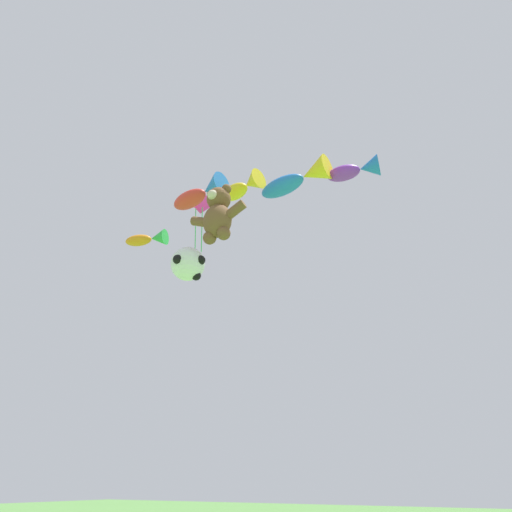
{
  "coord_description": "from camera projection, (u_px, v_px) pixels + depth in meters",
  "views": [
    {
      "loc": [
        6.64,
        -3.43,
        1.79
      ],
      "look_at": [
        1.85,
        5.06,
        7.37
      ],
      "focal_mm": 28.0,
      "sensor_mm": 36.0,
      "label": 1
    }
  ],
  "objects": [
    {
      "name": "fish_kite_crimson",
      "position": [
        201.0,
        194.0,
        13.92
      ],
      "size": [
        2.32,
        1.02,
        0.83
      ],
      "color": "red"
    },
    {
      "name": "diamond_kite",
      "position": [
        201.0,
        209.0,
        15.0
      ],
      "size": [
        0.76,
        0.72,
        2.73
      ],
      "color": "#E53F9E"
    },
    {
      "name": "fish_kite_violet",
      "position": [
        356.0,
        170.0,
        11.51
      ],
      "size": [
        1.55,
        0.78,
        0.63
      ],
      "color": "purple"
    },
    {
      "name": "soccer_ball_kite",
      "position": [
        188.0,
        264.0,
        11.32
      ],
      "size": [
        1.07,
        1.06,
        0.98
      ],
      "color": "white"
    },
    {
      "name": "fish_kite_goldfin",
      "position": [
        244.0,
        187.0,
        13.1
      ],
      "size": [
        1.65,
        0.93,
        0.71
      ],
      "color": "yellow"
    },
    {
      "name": "teddy_bear_kite",
      "position": [
        218.0,
        214.0,
        11.76
      ],
      "size": [
        1.91,
        0.84,
        1.94
      ],
      "color": "brown"
    },
    {
      "name": "fish_kite_tangerine",
      "position": [
        148.0,
        239.0,
        14.65
      ],
      "size": [
        1.67,
        0.95,
        0.59
      ],
      "color": "orange"
    },
    {
      "name": "fish_kite_cobalt",
      "position": [
        298.0,
        179.0,
        12.09
      ],
      "size": [
        2.36,
        0.94,
        0.78
      ],
      "color": "blue"
    }
  ]
}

